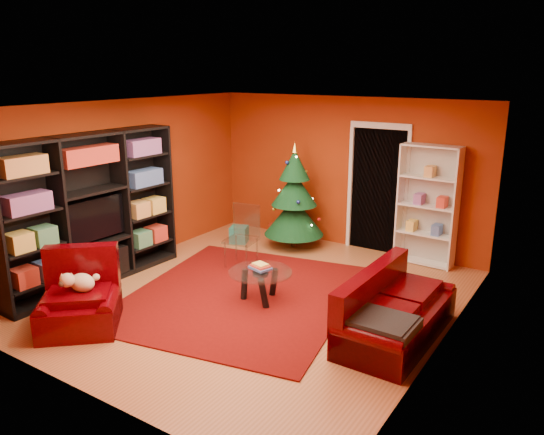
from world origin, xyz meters
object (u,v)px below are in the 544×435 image
Objects in this scene: coffee_table at (261,286)px; white_bookshelf at (427,206)px; armchair at (79,299)px; dog at (82,283)px; media_unit at (91,211)px; gift_box_teal at (239,234)px; gift_box_red at (274,229)px; acrylic_chair at (241,240)px; christmas_tree at (294,197)px; sofa at (398,306)px; rug at (242,295)px.

white_bookshelf is at bearing 62.45° from coffee_table.
armchair is 0.20m from dog.
media_unit reaches higher than gift_box_teal.
gift_box_teal is 3.71m from armchair.
media_unit reaches higher than armchair.
coffee_table reaches higher than gift_box_red.
media_unit reaches higher than acrylic_chair.
armchair reaches higher than coffee_table.
gift_box_red is at bearing 97.24° from acrylic_chair.
white_bookshelf is 2.99m from acrylic_chair.
gift_box_teal is at bearing -163.53° from white_bookshelf.
armchair reaches higher than dog.
armchair is (0.10, -4.49, 0.28)m from gift_box_red.
christmas_tree is 1.15m from gift_box_red.
white_bookshelf is 1.06× the size of sofa.
acrylic_chair is at bearing 74.58° from sofa.
dog reaches higher than gift_box_red.
media_unit reaches higher than christmas_tree.
armchair is at bearing -120.69° from rug.
white_bookshelf is at bearing 16.28° from armchair.
rug is at bearing -77.59° from christmas_tree.
acrylic_chair is at bearing -51.78° from gift_box_teal.
gift_box_teal is (-1.43, 1.87, 0.14)m from rug.
dog is 0.47× the size of coffee_table.
christmas_tree is 1.90× the size of armchair.
armchair is (-0.59, -4.05, -0.52)m from christmas_tree.
dog is at bearing -84.47° from gift_box_teal.
christmas_tree is (1.59, 2.99, -0.19)m from media_unit.
acrylic_chair is (0.77, -0.97, 0.30)m from gift_box_teal.
christmas_tree is at bearing 63.49° from media_unit.
sofa is at bearing 1.61° from coffee_table.
christmas_tree reaches higher than dog.
armchair reaches higher than gift_box_red.
gift_box_red is 4.30m from sofa.
christmas_tree is 6.21× the size of gift_box_teal.
christmas_tree reaches higher than coffee_table.
dog is at bearing 45.00° from armchair.
gift_box_teal is at bearing 118.99° from acrylic_chair.
coffee_table is at bearing 19.09° from media_unit.
coffee_table is (1.51, -2.67, 0.13)m from gift_box_red.
rug is 1.82× the size of sofa.
sofa reaches higher than gift_box_red.
rug is at bearing 21.67° from media_unit.
sofa is (3.64, -1.82, 0.25)m from gift_box_teal.
coffee_table is (2.40, 0.76, -0.87)m from media_unit.
christmas_tree is at bearing 52.12° from sofa.
coffee_table is 1.35m from acrylic_chair.
media_unit is at bearing -103.94° from gift_box_teal.
sofa is at bearing -38.82° from christmas_tree.
coffee_table reaches higher than gift_box_teal.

